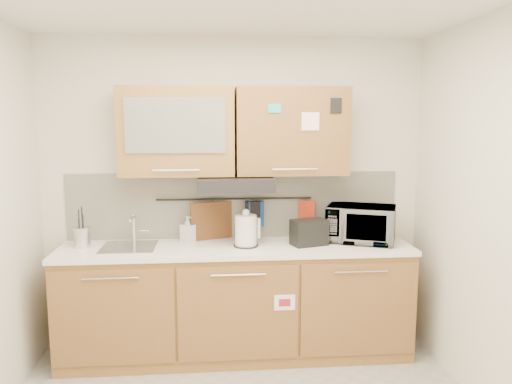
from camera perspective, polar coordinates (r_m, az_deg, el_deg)
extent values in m
plane|color=silver|center=(4.26, -2.51, -0.16)|extent=(3.20, 0.00, 3.20)
cube|color=#AA7B3C|center=(4.18, -2.25, -12.50)|extent=(2.80, 0.60, 0.88)
cube|color=black|center=(4.34, -2.22, -17.32)|extent=(2.80, 0.54, 0.10)
cube|color=olive|center=(3.95, -16.07, -13.65)|extent=(0.91, 0.02, 0.74)
cylinder|color=silver|center=(3.82, -16.33, -9.46)|extent=(0.41, 0.01, 0.01)
cube|color=olive|center=(3.88, -2.02, -13.71)|extent=(0.91, 0.02, 0.74)
cylinder|color=silver|center=(3.75, -2.02, -9.46)|extent=(0.41, 0.01, 0.01)
cube|color=olive|center=(4.04, 11.69, -13.01)|extent=(0.91, 0.02, 0.74)
cylinder|color=silver|center=(3.91, 11.93, -8.90)|extent=(0.41, 0.01, 0.01)
cube|color=white|center=(4.03, -2.28, -6.43)|extent=(2.82, 0.62, 0.04)
cube|color=silver|center=(4.26, -2.49, -1.51)|extent=(2.80, 0.02, 0.56)
cube|color=#AA7B3C|center=(4.04, -9.01, 6.85)|extent=(0.90, 0.35, 0.70)
cube|color=silver|center=(3.86, -9.22, 7.52)|extent=(0.76, 0.02, 0.42)
cube|color=olive|center=(4.09, 4.06, 6.94)|extent=(0.90, 0.35, 0.70)
cube|color=white|center=(3.93, 6.24, 8.03)|extent=(0.14, 0.00, 0.14)
cube|color=black|center=(3.99, -2.36, 1.03)|extent=(0.60, 0.46, 0.10)
cube|color=silver|center=(4.09, -14.33, -6.26)|extent=(0.42, 0.40, 0.03)
cylinder|color=silver|center=(4.21, -13.78, -4.07)|extent=(0.03, 0.03, 0.24)
cylinder|color=silver|center=(4.12, -13.99, -2.95)|extent=(0.02, 0.18, 0.02)
cylinder|color=black|center=(4.22, -2.47, -0.79)|extent=(1.30, 0.02, 0.02)
cylinder|color=silver|center=(4.19, -19.23, -4.90)|extent=(0.15, 0.15, 0.16)
cylinder|color=black|center=(4.19, -19.53, -3.93)|extent=(0.01, 0.01, 0.30)
cylinder|color=black|center=(4.16, -19.10, -4.23)|extent=(0.01, 0.01, 0.27)
cylinder|color=black|center=(4.20, -19.21, -3.76)|extent=(0.01, 0.01, 0.32)
cylinder|color=black|center=(4.17, -19.55, -4.46)|extent=(0.01, 0.01, 0.24)
cylinder|color=silver|center=(3.98, -1.17, -4.46)|extent=(0.22, 0.22, 0.25)
sphere|color=silver|center=(3.95, -1.18, -2.35)|extent=(0.06, 0.06, 0.06)
cube|color=silver|center=(4.02, 0.24, -4.15)|extent=(0.03, 0.04, 0.16)
cylinder|color=black|center=(4.01, -1.17, -6.12)|extent=(0.20, 0.20, 0.01)
cube|color=black|center=(4.05, 6.08, -4.60)|extent=(0.31, 0.24, 0.21)
cube|color=black|center=(4.01, 5.48, -3.32)|extent=(0.11, 0.14, 0.01)
cube|color=black|center=(4.05, 6.72, -3.21)|extent=(0.11, 0.14, 0.01)
imported|color=#999999|center=(4.22, 11.90, -3.57)|extent=(0.64, 0.55, 0.30)
imported|color=#999999|center=(4.17, -7.81, -4.22)|extent=(0.14, 0.14, 0.21)
cube|color=brown|center=(4.24, -4.94, -4.32)|extent=(0.37, 0.16, 0.48)
cube|color=navy|center=(4.23, 0.05, -2.51)|extent=(0.13, 0.04, 0.22)
cube|color=black|center=(4.23, -0.37, -2.42)|extent=(0.13, 0.07, 0.20)
cube|color=#AB2916|center=(4.29, 5.85, -2.10)|extent=(0.14, 0.07, 0.17)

